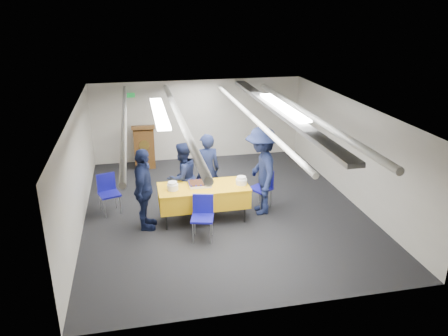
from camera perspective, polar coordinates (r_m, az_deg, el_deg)
The scene contains 14 objects.
ground at distance 9.84m, azimuth -0.14°, elevation -5.30°, with size 7.00×7.00×0.00m, color black.
room_shell at distance 9.59m, azimuth -0.10°, elevation 5.58°, with size 6.00×7.00×2.30m.
serving_table at distance 9.13m, azimuth -2.68°, elevation -3.61°, with size 1.87×0.82×0.77m.
sheet_cake at distance 9.08m, azimuth -3.20°, elevation -2.06°, with size 0.47×0.36×0.08m.
plate_stack_left at distance 8.90m, azimuth -6.73°, elevation -2.37°, with size 0.23×0.23×0.17m.
plate_stack_right at distance 9.12m, azimuth 2.29°, elevation -1.67°, with size 0.23×0.23×0.17m.
podium at distance 12.28m, azimuth -10.39°, elevation 2.86°, with size 0.62×0.53×1.25m.
chair_near at distance 8.50m, azimuth -2.80°, elevation -5.81°, with size 0.51×0.51×0.87m.
chair_right at distance 9.79m, azimuth 5.13°, elevation -2.11°, with size 0.58×0.58×0.87m.
chair_left at distance 9.82m, azimuth -14.92°, elevation -2.71°, with size 0.53×0.53×0.87m.
sailor_a at distance 9.70m, azimuth -2.29°, elevation -0.29°, with size 0.61×0.40×1.69m, color black.
sailor_b at distance 9.50m, azimuth -5.46°, elevation -1.22°, with size 0.76×0.59×1.56m, color black.
sailor_c at distance 8.83m, azimuth -10.42°, elevation -2.81°, with size 0.99×0.41×1.70m, color black.
sailor_d at distance 9.34m, azimuth 4.91°, elevation -0.38°, with size 1.25×0.72×1.94m, color black.
Camera 1 is at (-1.78, -8.65, 4.35)m, focal length 35.00 mm.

